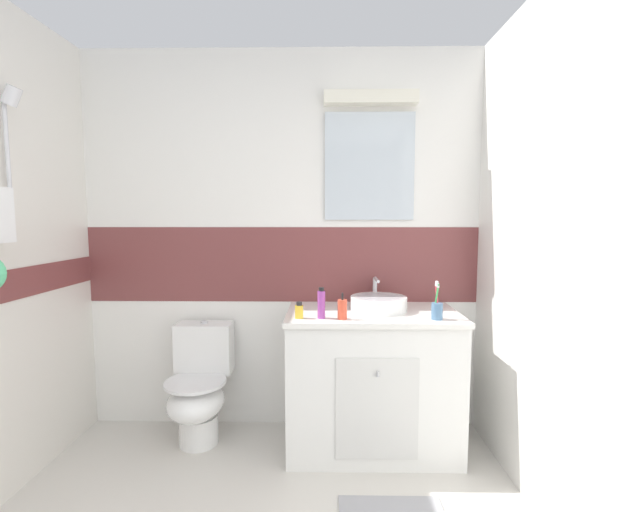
{
  "coord_description": "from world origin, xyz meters",
  "views": [
    {
      "loc": [
        0.3,
        -0.4,
        1.42
      ],
      "look_at": [
        0.26,
        1.91,
        1.2
      ],
      "focal_mm": 23.68,
      "sensor_mm": 36.0,
      "label": 1
    }
  ],
  "objects_px": {
    "sink_basin": "(378,303)",
    "perfume_flask_small": "(299,310)",
    "soap_dispenser": "(342,309)",
    "deodorant_spray_can": "(321,304)",
    "toilet": "(199,388)",
    "toothbrush_cup": "(437,309)"
  },
  "relations": [
    {
      "from": "deodorant_spray_can",
      "to": "perfume_flask_small",
      "type": "relative_size",
      "value": 1.88
    },
    {
      "from": "toothbrush_cup",
      "to": "deodorant_spray_can",
      "type": "bearing_deg",
      "value": 178.6
    },
    {
      "from": "sink_basin",
      "to": "toilet",
      "type": "distance_m",
      "value": 1.25
    },
    {
      "from": "soap_dispenser",
      "to": "perfume_flask_small",
      "type": "height_order",
      "value": "soap_dispenser"
    },
    {
      "from": "sink_basin",
      "to": "perfume_flask_small",
      "type": "height_order",
      "value": "sink_basin"
    },
    {
      "from": "soap_dispenser",
      "to": "perfume_flask_small",
      "type": "distance_m",
      "value": 0.24
    },
    {
      "from": "toothbrush_cup",
      "to": "soap_dispenser",
      "type": "xyz_separation_m",
      "value": [
        -0.53,
        -0.0,
        0.0
      ]
    },
    {
      "from": "sink_basin",
      "to": "toilet",
      "type": "relative_size",
      "value": 0.52
    },
    {
      "from": "toilet",
      "to": "toothbrush_cup",
      "type": "xyz_separation_m",
      "value": [
        1.42,
        -0.24,
        0.56
      ]
    },
    {
      "from": "deodorant_spray_can",
      "to": "perfume_flask_small",
      "type": "bearing_deg",
      "value": -178.46
    },
    {
      "from": "toilet",
      "to": "sink_basin",
      "type": "bearing_deg",
      "value": -0.19
    },
    {
      "from": "sink_basin",
      "to": "deodorant_spray_can",
      "type": "relative_size",
      "value": 2.22
    },
    {
      "from": "toothbrush_cup",
      "to": "sink_basin",
      "type": "bearing_deg",
      "value": 141.69
    },
    {
      "from": "toothbrush_cup",
      "to": "perfume_flask_small",
      "type": "relative_size",
      "value": 2.3
    },
    {
      "from": "soap_dispenser",
      "to": "deodorant_spray_can",
      "type": "bearing_deg",
      "value": 170.51
    },
    {
      "from": "soap_dispenser",
      "to": "deodorant_spray_can",
      "type": "height_order",
      "value": "deodorant_spray_can"
    },
    {
      "from": "soap_dispenser",
      "to": "deodorant_spray_can",
      "type": "xyz_separation_m",
      "value": [
        -0.12,
        0.02,
        0.03
      ]
    },
    {
      "from": "sink_basin",
      "to": "perfume_flask_small",
      "type": "relative_size",
      "value": 4.16
    },
    {
      "from": "perfume_flask_small",
      "to": "sink_basin",
      "type": "bearing_deg",
      "value": 25.13
    },
    {
      "from": "soap_dispenser",
      "to": "toothbrush_cup",
      "type": "bearing_deg",
      "value": 0.42
    },
    {
      "from": "deodorant_spray_can",
      "to": "perfume_flask_small",
      "type": "height_order",
      "value": "deodorant_spray_can"
    },
    {
      "from": "sink_basin",
      "to": "toothbrush_cup",
      "type": "bearing_deg",
      "value": -38.31
    }
  ]
}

